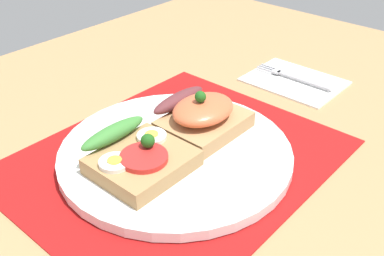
% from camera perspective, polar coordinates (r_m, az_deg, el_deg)
% --- Properties ---
extents(ground_plane, '(1.20, 0.90, 0.03)m').
position_cam_1_polar(ground_plane, '(0.56, -2.02, -5.23)').
color(ground_plane, tan).
extents(placemat, '(0.38, 0.31, 0.00)m').
position_cam_1_polar(placemat, '(0.55, -2.05, -3.79)').
color(placemat, '#A21212').
rests_on(placemat, ground_plane).
extents(plate, '(0.28, 0.28, 0.01)m').
position_cam_1_polar(plate, '(0.55, -2.07, -3.13)').
color(plate, white).
rests_on(plate, placemat).
extents(sandwich_egg_tomato, '(0.10, 0.11, 0.04)m').
position_cam_1_polar(sandwich_egg_tomato, '(0.51, -6.61, -3.65)').
color(sandwich_egg_tomato, '#A8804F').
rests_on(sandwich_egg_tomato, plate).
extents(sandwich_salmon, '(0.10, 0.10, 0.06)m').
position_cam_1_polar(sandwich_salmon, '(0.57, 1.18, 1.57)').
color(sandwich_salmon, tan).
rests_on(sandwich_salmon, plate).
extents(napkin, '(0.11, 0.14, 0.01)m').
position_cam_1_polar(napkin, '(0.75, 12.44, 5.91)').
color(napkin, white).
rests_on(napkin, ground_plane).
extents(fork, '(0.02, 0.13, 0.00)m').
position_cam_1_polar(fork, '(0.75, 12.27, 6.34)').
color(fork, '#B7B7BC').
rests_on(fork, napkin).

